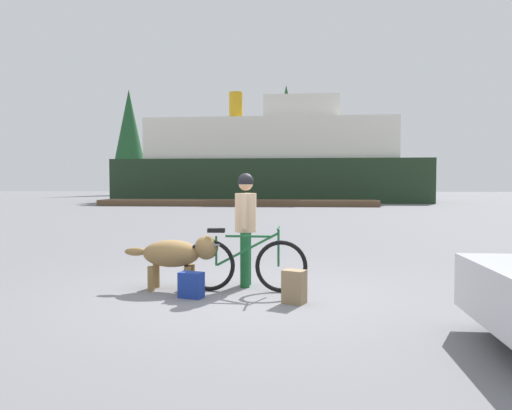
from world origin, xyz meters
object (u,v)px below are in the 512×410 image
Objects in this scene: bicycle at (244,264)px; ferry_boat at (272,163)px; sailboat_moored at (327,194)px; dog at (177,254)px; handbag_pannier at (191,285)px; person_cyclist at (245,219)px; backpack at (294,287)px.

ferry_boat is at bearing 92.82° from bicycle.
ferry_boat reaches higher than bicycle.
bicycle is 0.23× the size of sailboat_moored.
handbag_pannier is (0.31, -0.48, -0.35)m from dog.
bicycle is at bearing -2.53° from dog.
sailboat_moored reaches higher than handbag_pannier.
ferry_boat is at bearing 92.81° from person_cyclist.
ferry_boat reaches higher than handbag_pannier.
dog is 39.42m from sailboat_moored.
backpack is at bearing -40.30° from bicycle.
person_cyclist is 33.53m from ferry_boat.
dog is at bearing 122.74° from handbag_pannier.
ferry_boat is (-1.01, 34.25, 3.00)m from handbag_pannier.
person_cyclist is at bearing 52.64° from handbag_pannier.
person_cyclist is 3.94× the size of backpack.
dog is 1.84m from backpack.
backpack is 1.39m from handbag_pannier.
bicycle is 0.07× the size of ferry_boat.
sailboat_moored is at bearing 85.56° from bicycle.
bicycle is at bearing -94.44° from sailboat_moored.
backpack is 0.06× the size of sailboat_moored.
sailboat_moored reaches higher than backpack.
bicycle reaches higher than handbag_pannier.
ferry_boat is (-1.64, 33.42, 2.16)m from person_cyclist.
person_cyclist is at bearing -94.52° from sailboat_moored.
person_cyclist reaches higher than handbag_pannier.
handbag_pannier is at bearing -127.36° from person_cyclist.
handbag_pannier is at bearing -95.34° from sailboat_moored.
person_cyclist is 1.34m from handbag_pannier.
dog is 33.88m from ferry_boat.
sailboat_moored is (3.07, 38.86, -0.51)m from person_cyclist.
sailboat_moored is (2.33, 39.86, 0.29)m from backpack.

